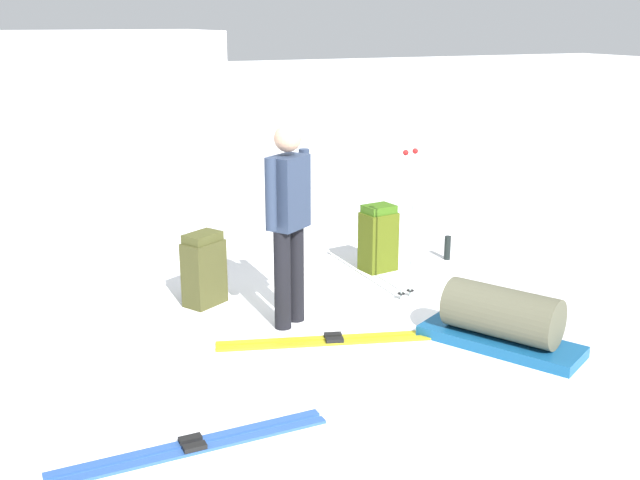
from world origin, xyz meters
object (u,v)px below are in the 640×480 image
at_px(skier_standing, 288,216).
at_px(gear_sled, 502,320).
at_px(backpack_bright, 378,238).
at_px(ski_poles_planted_near, 408,218).
at_px(ski_pair_far, 334,340).
at_px(thermos_bottle, 447,248).
at_px(ski_pair_near, 193,446).
at_px(backpack_large_dark, 204,270).

height_order(skier_standing, gear_sled, skier_standing).
height_order(backpack_bright, ski_poles_planted_near, ski_poles_planted_near).
relative_size(backpack_bright, ski_poles_planted_near, 0.49).
bearing_deg(ski_pair_far, thermos_bottle, 35.44).
distance_m(ski_pair_near, backpack_large_dark, 2.44).
bearing_deg(thermos_bottle, skier_standing, -156.61).
bearing_deg(gear_sled, thermos_bottle, 67.21).
relative_size(ski_pair_far, ski_poles_planted_near, 1.33).
xyz_separation_m(gear_sled, thermos_bottle, (0.87, 2.08, -0.09)).
distance_m(ski_pair_near, thermos_bottle, 4.30).
bearing_deg(ski_poles_planted_near, thermos_bottle, 39.69).
distance_m(skier_standing, ski_pair_far, 1.08).
xyz_separation_m(skier_standing, gear_sled, (1.35, -1.12, -0.73)).
bearing_deg(gear_sled, ski_pair_near, -170.47).
distance_m(skier_standing, backpack_bright, 1.78).
height_order(backpack_large_dark, backpack_bright, backpack_bright).
distance_m(ski_pair_far, backpack_large_dark, 1.46).
bearing_deg(thermos_bottle, gear_sled, -112.79).
height_order(ski_poles_planted_near, gear_sled, ski_poles_planted_near).
height_order(ski_pair_far, gear_sled, gear_sled).
bearing_deg(ski_poles_planted_near, ski_pair_near, -145.85).
bearing_deg(backpack_bright, gear_sled, -90.57).
relative_size(gear_sled, thermos_bottle, 5.13).
bearing_deg(skier_standing, backpack_bright, 34.99).
xyz_separation_m(skier_standing, backpack_large_dark, (-0.53, 0.75, -0.63)).
bearing_deg(ski_pair_near, backpack_bright, 43.69).
bearing_deg(backpack_large_dark, thermos_bottle, 4.45).
relative_size(backpack_large_dark, backpack_bright, 0.98).
bearing_deg(thermos_bottle, ski_pair_near, -144.16).
distance_m(skier_standing, thermos_bottle, 2.56).
height_order(skier_standing, thermos_bottle, skier_standing).
bearing_deg(backpack_large_dark, gear_sled, -44.77).
relative_size(skier_standing, backpack_large_dark, 2.53).
bearing_deg(ski_pair_near, skier_standing, 50.95).
height_order(ski_pair_far, thermos_bottle, thermos_bottle).
distance_m(skier_standing, ski_pair_near, 2.21).
relative_size(ski_pair_far, backpack_bright, 2.70).
height_order(backpack_bright, thermos_bottle, backpack_bright).
bearing_deg(backpack_bright, skier_standing, -145.01).
xyz_separation_m(ski_pair_far, gear_sled, (1.16, -0.63, 0.21)).
xyz_separation_m(skier_standing, thermos_bottle, (2.22, 0.96, -0.82)).
bearing_deg(ski_poles_planted_near, gear_sled, -83.78).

